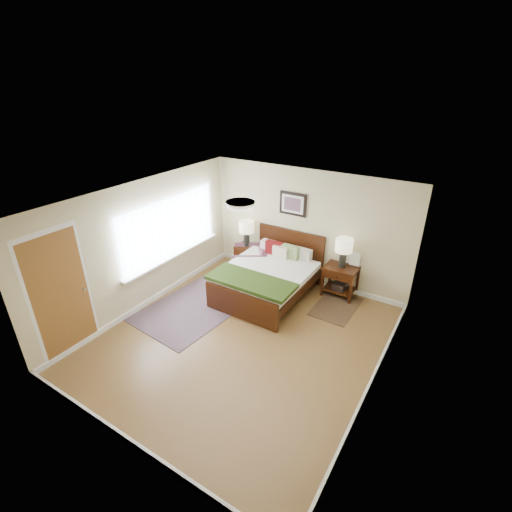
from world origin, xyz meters
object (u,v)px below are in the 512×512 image
Objects in this scene: bed at (268,273)px; lamp_left at (247,229)px; rug_persian at (193,308)px; nightstand_right at (340,278)px; armchair at (250,261)px; lamp_right at (344,248)px; nightstand_left at (246,251)px.

bed is 3.39× the size of lamp_left.
nightstand_right is at bearing 46.63° from rug_persian.
lamp_left reaches higher than armchair.
nightstand_right is 3.05m from rug_persian.
lamp_left is at bearing 180.00° from lamp_right.
nightstand_left is at bearing -179.84° from nightstand_right.
rug_persian is at bearing -129.01° from bed.
rug_persian is (-2.27, -2.01, -0.39)m from nightstand_right.
nightstand_left is 0.86× the size of nightstand_right.
armchair is 1.80m from rug_persian.
nightstand_right reaches higher than nightstand_left.
nightstand_right is at bearing 64.95° from armchair.
nightstand_left is 2.05m from rug_persian.
lamp_right is (2.31, 0.02, 0.64)m from nightstand_left.
bed is 3.39× the size of lamp_right.
armchair is (-0.79, 0.52, -0.17)m from bed.
nightstand_left is 0.75× the size of armchair.
bed is 1.60m from lamp_right.
rug_persian is at bearing -39.03° from armchair.
armchair is (0.26, -0.25, -0.10)m from nightstand_left.
nightstand_left is at bearing 96.49° from rug_persian.
bed is at bearing -148.59° from nightstand_right.
lamp_left is 2.32m from lamp_right.
armchair is at bearing 88.21° from rug_persian.
bed is 3.11× the size of nightstand_right.
nightstand_left is (-1.05, 0.77, -0.06)m from bed.
bed is at bearing 24.56° from armchair.
lamp_left is at bearing 143.09° from bed.
armchair is at bearing 146.71° from bed.
lamp_right is at bearing 0.00° from lamp_left.
armchair is (0.26, -0.27, -0.65)m from lamp_left.
armchair reaches higher than rug_persian.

